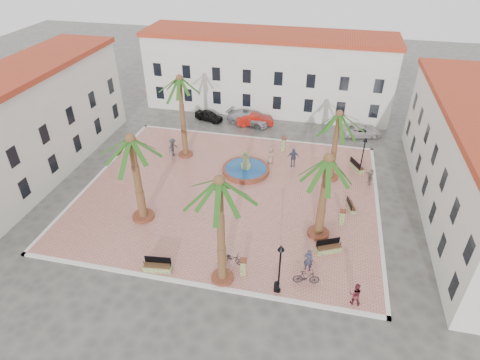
{
  "coord_description": "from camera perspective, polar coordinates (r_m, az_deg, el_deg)",
  "views": [
    {
      "loc": [
        7.43,
        -28.7,
        21.13
      ],
      "look_at": [
        1.0,
        0.0,
        1.6
      ],
      "focal_mm": 30.0,
      "sensor_mm": 36.0,
      "label": 1
    }
  ],
  "objects": [
    {
      "name": "lamppost_s",
      "position": [
        25.85,
        5.73,
        -11.36
      ],
      "size": [
        0.45,
        0.45,
        4.12
      ],
      "color": "black",
      "rests_on": "plaza"
    },
    {
      "name": "lamppost_e",
      "position": [
        39.41,
        17.18,
        4.15
      ],
      "size": [
        0.41,
        0.41,
        3.82
      ],
      "color": "black",
      "rests_on": "plaza"
    },
    {
      "name": "bench_ne",
      "position": [
        41.01,
        16.24,
        1.8
      ],
      "size": [
        1.48,
        1.98,
        1.02
      ],
      "rotation": [
        0.0,
        0.0,
        2.09
      ],
      "color": "#89985C",
      "rests_on": "plaza"
    },
    {
      "name": "building_north",
      "position": [
        51.91,
        3.89,
        15.13
      ],
      "size": [
        30.4,
        7.4,
        9.5
      ],
      "color": "silver",
      "rests_on": "ground"
    },
    {
      "name": "kerb_w",
      "position": [
        41.04,
        -19.44,
        0.6
      ],
      "size": [
        0.3,
        22.3,
        0.16
      ],
      "primitive_type": "cube",
      "color": "silver",
      "rests_on": "ground"
    },
    {
      "name": "bollard_e",
      "position": [
        33.36,
        14.31,
        -5.12
      ],
      "size": [
        0.48,
        0.48,
        1.34
      ],
      "rotation": [
        0.0,
        0.0,
        0.0
      ],
      "color": "#89985C",
      "rests_on": "plaza"
    },
    {
      "name": "ground",
      "position": [
        36.41,
        -1.54,
        -1.91
      ],
      "size": [
        120.0,
        120.0,
        0.0
      ],
      "primitive_type": "plane",
      "color": "#56544F",
      "rests_on": "ground"
    },
    {
      "name": "bench_e",
      "position": [
        35.43,
        15.47,
        -3.68
      ],
      "size": [
        0.9,
        1.7,
        0.86
      ],
      "rotation": [
        0.0,
        0.0,
        1.83
      ],
      "color": "#89985C",
      "rests_on": "plaza"
    },
    {
      "name": "building_west",
      "position": [
        42.21,
        -27.77,
        7.17
      ],
      "size": [
        6.4,
        24.4,
        10.0
      ],
      "rotation": [
        0.0,
        0.0,
        1.57
      ],
      "color": "silver",
      "rests_on": "ground"
    },
    {
      "name": "palm_nw",
      "position": [
        39.2,
        -8.54,
        12.99
      ],
      "size": [
        4.8,
        4.8,
        8.62
      ],
      "color": "brown",
      "rests_on": "plaza"
    },
    {
      "name": "pedestrian_east",
      "position": [
        38.87,
        18.03,
        0.43
      ],
      "size": [
        0.67,
        1.5,
        1.56
      ],
      "primitive_type": "imported",
      "rotation": [
        0.0,
        0.0,
        -1.42
      ],
      "color": "#7D715E",
      "rests_on": "plaza"
    },
    {
      "name": "palm_ne",
      "position": [
        36.44,
        13.81,
        8.01
      ],
      "size": [
        4.84,
        4.84,
        6.95
      ],
      "color": "brown",
      "rests_on": "plaza"
    },
    {
      "name": "car_white",
      "position": [
        47.85,
        16.95,
        6.67
      ],
      "size": [
        4.8,
        3.06,
        1.23
      ],
      "primitive_type": "imported",
      "rotation": [
        0.0,
        0.0,
        1.82
      ],
      "color": "beige",
      "rests_on": "ground"
    },
    {
      "name": "kerb_e",
      "position": [
        36.03,
        19.02,
        -4.33
      ],
      "size": [
        0.3,
        22.3,
        0.16
      ],
      "primitive_type": "cube",
      "color": "silver",
      "rests_on": "ground"
    },
    {
      "name": "cyclist_a",
      "position": [
        28.82,
        9.7,
        -11.15
      ],
      "size": [
        0.75,
        0.57,
        1.84
      ],
      "primitive_type": "imported",
      "rotation": [
        0.0,
        0.0,
        2.93
      ],
      "color": "#2F3147",
      "rests_on": "plaza"
    },
    {
      "name": "palm_s",
      "position": [
        23.71,
        -2.92,
        -1.85
      ],
      "size": [
        5.08,
        5.08,
        8.48
      ],
      "color": "brown",
      "rests_on": "plaza"
    },
    {
      "name": "bench_s",
      "position": [
        29.4,
        -11.62,
        -12.02
      ],
      "size": [
        2.06,
        0.84,
        1.06
      ],
      "rotation": [
        0.0,
        0.0,
        0.12
      ],
      "color": "#89985C",
      "rests_on": "plaza"
    },
    {
      "name": "car_silver",
      "position": [
        48.65,
        1.2,
        8.82
      ],
      "size": [
        5.56,
        3.2,
        1.52
      ],
      "primitive_type": "imported",
      "rotation": [
        0.0,
        0.0,
        1.35
      ],
      "color": "#B3B4BC",
      "rests_on": "ground"
    },
    {
      "name": "pedestrian_fountain_b",
      "position": [
        39.95,
        7.56,
        3.22
      ],
      "size": [
        1.22,
        0.69,
        1.96
      ],
      "primitive_type": "imported",
      "rotation": [
        0.0,
        0.0,
        0.19
      ],
      "color": "#3D4466",
      "rests_on": "plaza"
    },
    {
      "name": "litter_bin",
      "position": [
        27.62,
        5.21,
        -14.9
      ],
      "size": [
        0.37,
        0.37,
        0.73
      ],
      "primitive_type": "cylinder",
      "color": "black",
      "rests_on": "plaza"
    },
    {
      "name": "cyclist_b",
      "position": [
        27.49,
        16.08,
        -15.3
      ],
      "size": [
        0.83,
        0.65,
        1.7
      ],
      "primitive_type": "imported",
      "rotation": [
        0.0,
        0.0,
        3.13
      ],
      "color": "maroon",
      "rests_on": "plaza"
    },
    {
      "name": "palm_e",
      "position": [
        28.86,
        12.3,
        1.51
      ],
      "size": [
        5.55,
        5.55,
        7.28
      ],
      "color": "brown",
      "rests_on": "plaza"
    },
    {
      "name": "fountain",
      "position": [
        38.99,
        0.82,
        1.58
      ],
      "size": [
        4.56,
        4.56,
        2.35
      ],
      "color": "brown",
      "rests_on": "plaza"
    },
    {
      "name": "car_red",
      "position": [
        48.34,
        2.13,
        8.58
      ],
      "size": [
        4.58,
        2.49,
        1.43
      ],
      "primitive_type": "imported",
      "rotation": [
        0.0,
        0.0,
        1.81
      ],
      "color": "red",
      "rests_on": "ground"
    },
    {
      "name": "kerb_n",
      "position": [
        45.55,
        1.81,
        6.04
      ],
      "size": [
        26.3,
        0.3,
        0.16
      ],
      "primitive_type": "cube",
      "color": "silver",
      "rests_on": "ground"
    },
    {
      "name": "kerb_s",
      "position": [
        28.49,
        -7.04,
        -14.39
      ],
      "size": [
        26.3,
        0.3,
        0.16
      ],
      "primitive_type": "cube",
      "color": "silver",
      "rests_on": "ground"
    },
    {
      "name": "car_black",
      "position": [
        49.75,
        -4.45,
        9.12
      ],
      "size": [
        3.87,
        2.54,
        1.23
      ],
      "primitive_type": "imported",
      "rotation": [
        0.0,
        0.0,
        1.24
      ],
      "color": "black",
      "rests_on": "ground"
    },
    {
      "name": "building_east",
      "position": [
        37.1,
        30.77,
        1.87
      ],
      "size": [
        7.4,
        26.4,
        9.0
      ],
      "rotation": [
        0.0,
        0.0,
        1.57
      ],
      "color": "silver",
      "rests_on": "ground"
    },
    {
      "name": "bicycle_b",
      "position": [
        28.18,
        9.4,
        -13.5
      ],
      "size": [
        1.89,
        0.79,
        1.1
      ],
      "primitive_type": "imported",
      "rotation": [
        0.0,
        0.0,
        1.72
      ],
      "color": "black",
      "rests_on": "plaza"
    },
    {
      "name": "bollard_se",
      "position": [
        28.25,
        0.47,
        -12.25
      ],
      "size": [
        0.55,
        0.55,
        1.39
      ],
      "rotation": [
        0.0,
        0.0,
        0.12
      ],
      "color": "#89985C",
      "rests_on": "plaza"
    },
    {
      "name": "bench_se",
      "position": [
        30.88,
        12.47,
        -9.49
      ],
      "size": [
        2.03,
        1.39,
        1.04
      ],
      "rotation": [
        0.0,
        0.0,
        0.45
      ],
      "color": "#89985C",
      "rests_on": "plaza"
    },
    {
      "name": "pedestrian_fountain_a",
      "position": [
        40.28,
        4.4,
        3.47
      ],
      "size": [
        0.96,
        0.95,
        1.68
      ],
      "primitive_type": "imported",
      "rotation": [
        0.0,
        0.0,
        0.76
      ],
      "color": "#9E8268",
      "rests_on": "plaza"
    },
    {
      "name": "palm_sw",
      "position": [
        30.87,
        -15.07,
        4.19
      ],
      "size": [
        5.81,
        5.81,
        7.74
      ],
      "color": "brown",
      "rests_on": "plaza"
    },
    {
      "name": "bollard_n",
      "position": [
        42.63,
        6.22,
        5.12
      ],
      "size": [
        0.61,
        0.61,
        1.55
      ],
      "rotation": [
        0.0,
        0.0,
        -0.1
      ],
      "color": "#89985C",
      "rests_on": "plaza"
    },
    {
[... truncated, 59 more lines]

